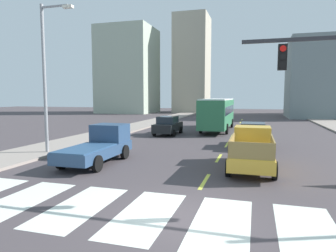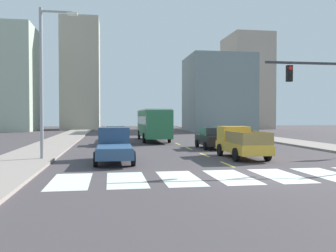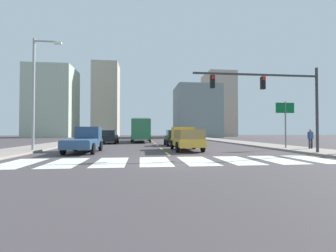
% 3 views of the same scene
% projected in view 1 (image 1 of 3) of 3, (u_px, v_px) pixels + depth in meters
% --- Properties ---
extents(ground_plane, '(160.00, 160.00, 0.00)m').
position_uv_depth(ground_plane, '(182.00, 218.00, 8.81)').
color(ground_plane, '#453D41').
extents(sidewalk_left, '(3.68, 110.00, 0.15)m').
position_uv_depth(sidewalk_left, '(112.00, 132.00, 29.19)').
color(sidewalk_left, gray).
rests_on(sidewalk_left, ground).
extents(crosswalk_stripe_1, '(1.61, 3.99, 0.01)m').
position_uv_depth(crosswalk_stripe_1, '(23.00, 199.00, 10.40)').
color(crosswalk_stripe_1, silver).
rests_on(crosswalk_stripe_1, ground).
extents(crosswalk_stripe_2, '(1.61, 3.99, 0.01)m').
position_uv_depth(crosswalk_stripe_2, '(80.00, 206.00, 9.76)').
color(crosswalk_stripe_2, silver).
rests_on(crosswalk_stripe_2, ground).
extents(crosswalk_stripe_3, '(1.61, 3.99, 0.01)m').
position_uv_depth(crosswalk_stripe_3, '(146.00, 214.00, 9.12)').
color(crosswalk_stripe_3, silver).
rests_on(crosswalk_stripe_3, ground).
extents(crosswalk_stripe_4, '(1.61, 3.99, 0.01)m').
position_uv_depth(crosswalk_stripe_4, '(221.00, 223.00, 8.49)').
color(crosswalk_stripe_4, silver).
rests_on(crosswalk_stripe_4, ground).
extents(crosswalk_stripe_5, '(1.61, 3.99, 0.01)m').
position_uv_depth(crosswalk_stripe_5, '(309.00, 233.00, 7.85)').
color(crosswalk_stripe_5, silver).
rests_on(crosswalk_stripe_5, ground).
extents(lane_dash_0, '(0.16, 2.40, 0.01)m').
position_uv_depth(lane_dash_0, '(205.00, 181.00, 12.63)').
color(lane_dash_0, '#D2D547').
rests_on(lane_dash_0, ground).
extents(lane_dash_1, '(0.16, 2.40, 0.01)m').
position_uv_depth(lane_dash_1, '(219.00, 158.00, 17.40)').
color(lane_dash_1, '#D2D547').
rests_on(lane_dash_1, ground).
extents(lane_dash_2, '(0.16, 2.40, 0.01)m').
position_uv_depth(lane_dash_2, '(227.00, 145.00, 22.18)').
color(lane_dash_2, '#D2D547').
rests_on(lane_dash_2, ground).
extents(lane_dash_3, '(0.16, 2.40, 0.01)m').
position_uv_depth(lane_dash_3, '(232.00, 136.00, 26.95)').
color(lane_dash_3, '#D2D547').
rests_on(lane_dash_3, ground).
extents(lane_dash_4, '(0.16, 2.40, 0.01)m').
position_uv_depth(lane_dash_4, '(236.00, 130.00, 31.73)').
color(lane_dash_4, '#D2D547').
rests_on(lane_dash_4, ground).
extents(lane_dash_5, '(0.16, 2.40, 0.01)m').
position_uv_depth(lane_dash_5, '(238.00, 126.00, 36.50)').
color(lane_dash_5, '#D2D547').
rests_on(lane_dash_5, ground).
extents(lane_dash_6, '(0.16, 2.40, 0.01)m').
position_uv_depth(lane_dash_6, '(240.00, 122.00, 41.28)').
color(lane_dash_6, '#D2D547').
rests_on(lane_dash_6, ground).
extents(lane_dash_7, '(0.16, 2.40, 0.01)m').
position_uv_depth(lane_dash_7, '(242.00, 120.00, 46.05)').
color(lane_dash_7, '#D2D547').
rests_on(lane_dash_7, ground).
extents(pickup_stakebed, '(2.18, 5.20, 1.96)m').
position_uv_depth(pickup_stakebed, '(252.00, 149.00, 14.99)').
color(pickup_stakebed, gold).
rests_on(pickup_stakebed, ground).
extents(pickup_dark, '(2.18, 5.20, 1.96)m').
position_uv_depth(pickup_dark, '(100.00, 145.00, 16.36)').
color(pickup_dark, navy).
rests_on(pickup_dark, ground).
extents(city_bus, '(2.72, 10.80, 3.32)m').
position_uv_depth(city_bus, '(218.00, 112.00, 31.41)').
color(city_bus, '#2D7148').
rests_on(city_bus, ground).
extents(sedan_mid, '(2.02, 4.40, 1.72)m').
position_uv_depth(sedan_mid, '(253.00, 135.00, 21.19)').
color(sedan_mid, black).
rests_on(sedan_mid, ground).
extents(sedan_near_left, '(2.02, 4.40, 1.72)m').
position_uv_depth(sedan_near_left, '(168.00, 125.00, 28.03)').
color(sedan_near_left, black).
rests_on(sedan_near_left, ground).
extents(streetlight_left, '(2.20, 0.28, 9.00)m').
position_uv_depth(streetlight_left, '(46.00, 73.00, 18.04)').
color(streetlight_left, gray).
rests_on(streetlight_left, ground).
extents(tower_tall_centre, '(7.22, 8.33, 21.30)m').
position_uv_depth(tower_tall_centre, '(192.00, 65.00, 66.99)').
color(tower_tall_centre, '#A9A08C').
rests_on(tower_tall_centre, ground).
extents(block_mid_right, '(10.73, 11.10, 13.05)m').
position_uv_depth(block_mid_right, '(322.00, 79.00, 49.87)').
color(block_mid_right, gray).
rests_on(block_mid_right, ground).
extents(block_low_left, '(11.23, 10.73, 18.25)m').
position_uv_depth(block_low_left, '(128.00, 71.00, 65.20)').
color(block_low_left, '#A8B5A0').
rests_on(block_low_left, ground).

